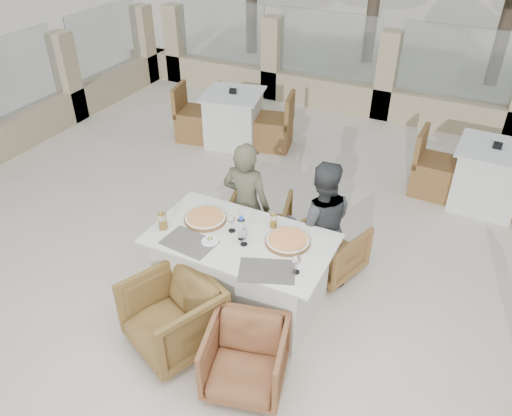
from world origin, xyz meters
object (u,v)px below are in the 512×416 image
at_px(armchair_far_left, 259,222).
at_px(armchair_near_left, 173,316).
at_px(pizza_right, 288,240).
at_px(wine_glass_centre, 232,222).
at_px(armchair_far_right, 330,247).
at_px(beer_glass_left, 163,221).
at_px(beer_glass_right, 273,221).
at_px(armchair_near_right, 246,359).
at_px(bg_table_a, 234,118).
at_px(olive_dish, 210,240).
at_px(wine_glass_corner, 296,263).
at_px(diner_left, 246,205).
at_px(pizza_left, 205,218).
at_px(water_bottle, 241,228).
at_px(bg_table_b, 488,177).
at_px(diner_right, 320,224).
at_px(dining_table, 242,271).
at_px(wine_glass_near, 244,236).

relative_size(armchair_far_left, armchair_near_left, 0.90).
xyz_separation_m(pizza_right, wine_glass_centre, (-0.51, -0.06, 0.07)).
bearing_deg(armchair_far_right, beer_glass_left, 57.93).
distance_m(beer_glass_left, beer_glass_right, 0.98).
distance_m(armchair_near_left, armchair_near_right, 0.74).
bearing_deg(armchair_far_right, bg_table_a, -23.70).
xyz_separation_m(beer_glass_left, olive_dish, (0.47, 0.01, -0.05)).
bearing_deg(wine_glass_corner, diner_left, 136.86).
bearing_deg(pizza_left, pizza_right, 1.85).
relative_size(water_bottle, armchair_far_right, 0.39).
bearing_deg(armchair_near_left, pizza_right, 73.96).
distance_m(pizza_right, water_bottle, 0.41).
relative_size(wine_glass_corner, bg_table_a, 0.11).
bearing_deg(bg_table_b, beer_glass_left, -129.06).
relative_size(pizza_left, olive_dish, 3.51).
bearing_deg(water_bottle, wine_glass_corner, -18.57).
bearing_deg(armchair_near_right, pizza_left, 120.54).
bearing_deg(wine_glass_centre, bg_table_a, 118.19).
bearing_deg(pizza_right, beer_glass_left, -164.59).
xyz_separation_m(beer_glass_right, olive_dish, (-0.40, -0.44, -0.04)).
bearing_deg(bg_table_b, pizza_right, -117.24).
height_order(armchair_far_right, diner_right, diner_right).
height_order(water_bottle, armchair_far_left, water_bottle).
distance_m(wine_glass_corner, bg_table_a, 3.89).
height_order(wine_glass_centre, wine_glass_corner, same).
bearing_deg(beer_glass_right, pizza_left, -162.94).
distance_m(dining_table, water_bottle, 0.50).
xyz_separation_m(pizza_right, water_bottle, (-0.38, -0.12, 0.09)).
relative_size(diner_left, diner_right, 1.03).
distance_m(wine_glass_centre, armchair_far_right, 1.19).
bearing_deg(pizza_left, diner_left, 72.12).
height_order(olive_dish, bg_table_b, olive_dish).
bearing_deg(olive_dish, water_bottle, 35.65).
relative_size(pizza_right, diner_left, 0.29).
distance_m(water_bottle, diner_left, 0.69).
xyz_separation_m(beer_glass_left, diner_left, (0.43, 0.77, -0.17)).
relative_size(pizza_left, pizza_right, 0.99).
distance_m(pizza_right, wine_glass_near, 0.38).
height_order(bg_table_a, bg_table_b, same).
distance_m(beer_glass_left, armchair_near_right, 1.40).
bearing_deg(bg_table_a, wine_glass_corner, -66.63).
height_order(dining_table, armchair_far_right, dining_table).
bearing_deg(armchair_near_left, wine_glass_corner, 52.83).
xyz_separation_m(dining_table, olive_dish, (-0.21, -0.17, 0.41)).
bearing_deg(diner_right, armchair_near_right, 62.68).
distance_m(beer_glass_right, diner_left, 0.56).
distance_m(armchair_far_right, bg_table_a, 3.08).
height_order(dining_table, wine_glass_centre, wine_glass_centre).
bearing_deg(beer_glass_left, armchair_far_left, 67.17).
bearing_deg(water_bottle, wine_glass_centre, 155.06).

